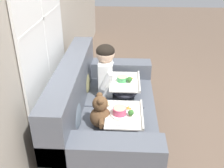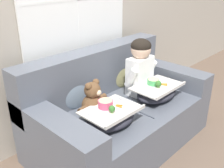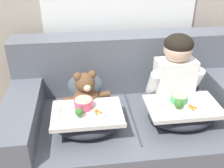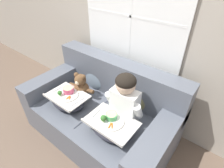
{
  "view_description": "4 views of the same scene",
  "coord_description": "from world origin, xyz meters",
  "px_view_note": "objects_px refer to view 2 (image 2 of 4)",
  "views": [
    {
      "loc": [
        -2.22,
        -0.16,
        1.87
      ],
      "look_at": [
        -0.13,
        -0.04,
        0.76
      ],
      "focal_mm": 42.0,
      "sensor_mm": 36.0,
      "label": 1
    },
    {
      "loc": [
        -1.6,
        -1.4,
        1.57
      ],
      "look_at": [
        -0.15,
        -0.01,
        0.68
      ],
      "focal_mm": 42.0,
      "sensor_mm": 36.0,
      "label": 2
    },
    {
      "loc": [
        -0.33,
        -1.51,
        1.52
      ],
      "look_at": [
        -0.13,
        0.08,
        0.62
      ],
      "focal_mm": 42.0,
      "sensor_mm": 36.0,
      "label": 3
    },
    {
      "loc": [
        1.01,
        -1.03,
        1.79
      ],
      "look_at": [
        0.12,
        0.1,
        0.76
      ],
      "focal_mm": 28.0,
      "sensor_mm": 36.0,
      "label": 4
    }
  ],
  "objects_px": {
    "teddy_bear": "(93,101)",
    "throw_pillow_behind_child": "(122,71)",
    "child_figure": "(140,64)",
    "throw_pillow_behind_teddy": "(75,90)",
    "lap_tray_teddy": "(111,116)",
    "lap_tray_child": "(157,92)",
    "couch": "(117,112)"
  },
  "relations": [
    {
      "from": "couch",
      "to": "child_figure",
      "type": "relative_size",
      "value": 3.07
    },
    {
      "from": "couch",
      "to": "lap_tray_child",
      "type": "xyz_separation_m",
      "value": [
        0.31,
        -0.23,
        0.18
      ]
    },
    {
      "from": "teddy_bear",
      "to": "lap_tray_child",
      "type": "relative_size",
      "value": 0.72
    },
    {
      "from": "throw_pillow_behind_teddy",
      "to": "lap_tray_child",
      "type": "height_order",
      "value": "throw_pillow_behind_teddy"
    },
    {
      "from": "throw_pillow_behind_child",
      "to": "child_figure",
      "type": "distance_m",
      "value": 0.28
    },
    {
      "from": "throw_pillow_behind_child",
      "to": "teddy_bear",
      "type": "bearing_deg",
      "value": -158.86
    },
    {
      "from": "teddy_bear",
      "to": "child_figure",
      "type": "bearing_deg",
      "value": 0.31
    },
    {
      "from": "child_figure",
      "to": "throw_pillow_behind_teddy",
      "type": "bearing_deg",
      "value": 159.15
    },
    {
      "from": "child_figure",
      "to": "lap_tray_child",
      "type": "relative_size",
      "value": 1.15
    },
    {
      "from": "teddy_bear",
      "to": "lap_tray_teddy",
      "type": "bearing_deg",
      "value": -90.55
    },
    {
      "from": "throw_pillow_behind_teddy",
      "to": "lap_tray_child",
      "type": "distance_m",
      "value": 0.77
    },
    {
      "from": "child_figure",
      "to": "lap_tray_teddy",
      "type": "height_order",
      "value": "child_figure"
    },
    {
      "from": "couch",
      "to": "throw_pillow_behind_child",
      "type": "height_order",
      "value": "couch"
    },
    {
      "from": "couch",
      "to": "throw_pillow_behind_child",
      "type": "bearing_deg",
      "value": 35.48
    },
    {
      "from": "couch",
      "to": "child_figure",
      "type": "xyz_separation_m",
      "value": [
        0.31,
        -0.02,
        0.41
      ]
    },
    {
      "from": "couch",
      "to": "teddy_bear",
      "type": "xyz_separation_m",
      "value": [
        -0.31,
        -0.02,
        0.24
      ]
    },
    {
      "from": "teddy_bear",
      "to": "couch",
      "type": "bearing_deg",
      "value": 3.42
    },
    {
      "from": "throw_pillow_behind_child",
      "to": "lap_tray_child",
      "type": "relative_size",
      "value": 0.74
    },
    {
      "from": "couch",
      "to": "lap_tray_child",
      "type": "distance_m",
      "value": 0.43
    },
    {
      "from": "lap_tray_child",
      "to": "teddy_bear",
      "type": "bearing_deg",
      "value": 161.62
    },
    {
      "from": "throw_pillow_behind_child",
      "to": "throw_pillow_behind_teddy",
      "type": "distance_m",
      "value": 0.63
    },
    {
      "from": "throw_pillow_behind_child",
      "to": "lap_tray_teddy",
      "type": "bearing_deg",
      "value": -144.45
    },
    {
      "from": "throw_pillow_behind_child",
      "to": "throw_pillow_behind_teddy",
      "type": "xyz_separation_m",
      "value": [
        -0.63,
        0.0,
        0.0
      ]
    },
    {
      "from": "couch",
      "to": "teddy_bear",
      "type": "height_order",
      "value": "couch"
    },
    {
      "from": "teddy_bear",
      "to": "throw_pillow_behind_child",
      "type": "bearing_deg",
      "value": 21.14
    },
    {
      "from": "lap_tray_child",
      "to": "lap_tray_teddy",
      "type": "distance_m",
      "value": 0.63
    },
    {
      "from": "teddy_bear",
      "to": "lap_tray_teddy",
      "type": "distance_m",
      "value": 0.21
    },
    {
      "from": "lap_tray_teddy",
      "to": "child_figure",
      "type": "bearing_deg",
      "value": 18.49
    },
    {
      "from": "child_figure",
      "to": "teddy_bear",
      "type": "bearing_deg",
      "value": -179.69
    },
    {
      "from": "lap_tray_teddy",
      "to": "teddy_bear",
      "type": "bearing_deg",
      "value": 89.45
    },
    {
      "from": "lap_tray_child",
      "to": "lap_tray_teddy",
      "type": "bearing_deg",
      "value": 179.92
    },
    {
      "from": "throw_pillow_behind_teddy",
      "to": "child_figure",
      "type": "height_order",
      "value": "child_figure"
    }
  ]
}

